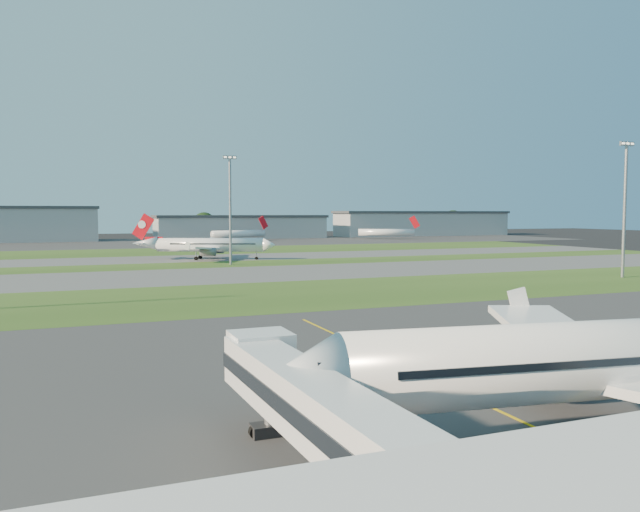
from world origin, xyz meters
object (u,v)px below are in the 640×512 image
jet_bridge (343,428)px  airliner_taxiing (209,245)px  light_mast_east (625,200)px  mini_jet_near (239,234)px  light_mast_centre (230,202)px  mini_jet_far (387,232)px  airliner_parked (640,359)px

jet_bridge → airliner_taxiing: (23.37, 141.49, -0.18)m
airliner_taxiing → light_mast_east: size_ratio=1.27×
mini_jet_near → light_mast_centre: bearing=-123.7°
jet_bridge → mini_jet_far: 268.61m
light_mast_centre → light_mast_east: size_ratio=1.00×
mini_jet_near → light_mast_centre: 122.45m
airliner_parked → airliner_taxiing: size_ratio=1.24×
airliner_taxiing → mini_jet_far: airliner_taxiing is taller
mini_jet_far → airliner_taxiing: bearing=-111.3°
airliner_taxiing → mini_jet_near: size_ratio=1.19×
jet_bridge → airliner_parked: 18.99m
jet_bridge → mini_jet_far: bearing=62.0°
airliner_parked → mini_jet_far: airliner_parked is taller
airliner_parked → light_mast_east: size_ratio=1.58×
airliner_taxiing → mini_jet_near: 104.84m
light_mast_centre → light_mast_east: same height
airliner_parked → airliner_taxiing: 138.86m
mini_jet_near → light_mast_east: bearing=-98.4°
jet_bridge → airliner_taxiing: bearing=80.6°
light_mast_centre → mini_jet_far: bearing=48.4°
mini_jet_far → light_mast_east: light_mast_east is taller
airliner_parked → mini_jet_near: 241.22m
airliner_parked → mini_jet_near: size_ratio=1.48×
jet_bridge → mini_jet_near: 247.49m
airliner_taxiing → light_mast_east: 98.93m
jet_bridge → light_mast_east: light_mast_east is taller
mini_jet_near → airliner_taxiing: bearing=-127.0°
mini_jet_far → light_mast_centre: bearing=-105.9°
airliner_parked → light_mast_east: 95.05m
light_mast_centre → mini_jet_near: bearing=75.0°
mini_jet_near → light_mast_centre: (-31.63, -117.74, 11.53)m
airliner_taxiing → light_mast_centre: (1.44, -18.25, 10.98)m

